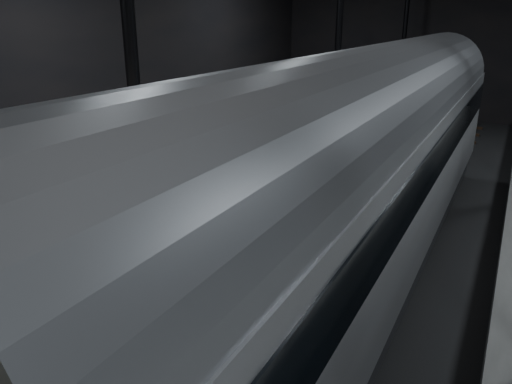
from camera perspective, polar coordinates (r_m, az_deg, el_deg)
The scene contains 6 objects.
ground at distance 13.41m, azimuth 12.47°, elevation -8.71°, with size 44.00×44.00×0.00m, color black.
platform_left at distance 16.51m, azimuth -13.22°, elevation -1.38°, with size 9.00×43.80×1.00m, color #595956.
tactile_strip at distance 14.05m, azimuth -0.05°, elevation -2.37°, with size 0.50×43.80×0.01m, color olive.
track at distance 13.38m, azimuth 12.50°, elevation -8.46°, with size 2.40×43.00×0.24m.
train at distance 11.94m, azimuth 13.05°, elevation 3.67°, with size 3.09×20.65×5.52m.
woman at distance 11.81m, azimuth -8.76°, elevation -2.41°, with size 0.64×0.42×1.74m, color #8D6B56.
Camera 1 is at (2.84, -11.54, 6.21)m, focal length 35.00 mm.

